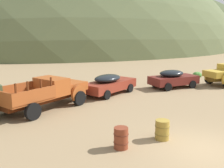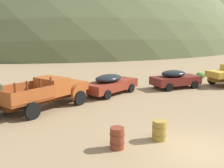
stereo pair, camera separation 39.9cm
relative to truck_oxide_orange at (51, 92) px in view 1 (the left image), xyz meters
The scene contains 9 objects.
ground_plane 9.73m from the truck_oxide_orange, 73.34° to the right, with size 300.00×300.00×0.00m, color #937A56.
hill_far_left 69.07m from the truck_oxide_orange, 58.91° to the left, with size 106.32×82.93×52.68m, color #56603D.
hill_center 94.04m from the truck_oxide_orange, 44.72° to the left, with size 117.40×74.67×45.03m, color #424C2D.
truck_oxide_orange is the anchor object (origin of this frame).
car_rust_red 5.35m from the truck_oxide_orange, ahead, with size 5.28×3.10×1.57m.
car_oxblood 11.15m from the truck_oxide_orange, ahead, with size 4.69×2.56×1.57m.
oil_drum_spare 7.31m from the truck_oxide_orange, 89.04° to the right, with size 0.62×0.62×0.89m.
oil_drum_foreground 7.92m from the truck_oxide_orange, 74.14° to the right, with size 0.66×0.66×0.88m.
bush_near_barrel 17.48m from the truck_oxide_orange, ahead, with size 1.09×0.93×0.74m.
Camera 1 is at (-8.42, -5.67, 4.59)m, focal length 40.32 mm.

